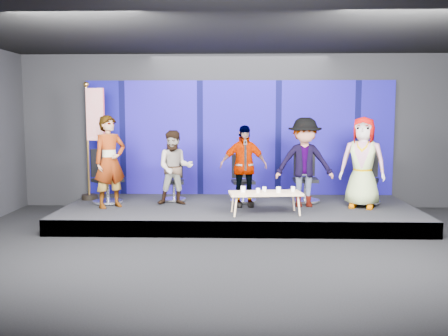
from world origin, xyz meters
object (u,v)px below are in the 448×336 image
(panelist_c, at_px, (243,166))
(chair_e, at_px, (365,186))
(chair_a, at_px, (106,185))
(panelist_d, at_px, (304,162))
(chair_b, at_px, (174,186))
(mug_c, at_px, (264,189))
(panelist_b, at_px, (175,168))
(panelist_e, at_px, (363,162))
(mug_a, at_px, (243,189))
(coffee_table, at_px, (265,194))
(mug_d, at_px, (278,190))
(panelist_a, at_px, (110,162))
(chair_d, at_px, (305,185))
(mug_b, at_px, (258,190))
(chair_c, at_px, (243,186))
(flag_stand, at_px, (93,138))
(mug_e, at_px, (293,189))

(panelist_c, height_order, chair_e, panelist_c)
(chair_a, xyz_separation_m, panelist_d, (4.06, -0.25, 0.52))
(chair_b, distance_m, mug_c, 2.29)
(chair_b, distance_m, panelist_b, 0.67)
(panelist_e, bearing_deg, mug_c, -143.13)
(panelist_d, relative_size, chair_e, 1.60)
(mug_c, bearing_deg, mug_a, -171.54)
(panelist_d, distance_m, mug_a, 1.51)
(coffee_table, bearing_deg, mug_d, -3.84)
(panelist_a, xyz_separation_m, mug_d, (3.28, -0.59, -0.45))
(chair_b, xyz_separation_m, mug_d, (2.12, -1.41, 0.15))
(mug_a, bearing_deg, chair_e, 24.50)
(mug_a, bearing_deg, chair_d, 44.03)
(mug_a, bearing_deg, panelist_e, 16.26)
(panelist_e, xyz_separation_m, mug_a, (-2.36, -0.69, -0.44))
(chair_b, bearing_deg, mug_c, -41.64)
(panelist_e, height_order, coffee_table, panelist_e)
(chair_d, bearing_deg, chair_a, -175.94)
(chair_d, distance_m, mug_b, 1.72)
(panelist_d, bearing_deg, chair_d, 80.75)
(chair_c, bearing_deg, chair_a, 175.71)
(panelist_a, bearing_deg, chair_a, 72.31)
(chair_a, xyz_separation_m, flag_stand, (-0.37, 0.39, 0.97))
(panelist_a, relative_size, panelist_d, 1.03)
(chair_e, xyz_separation_m, mug_a, (-2.55, -1.16, 0.10))
(chair_e, bearing_deg, panelist_c, -151.46)
(mug_b, bearing_deg, mug_e, 16.51)
(panelist_a, height_order, panelist_e, panelist_a)
(panelist_c, xyz_separation_m, coffee_table, (0.40, -0.75, -0.44))
(panelist_a, xyz_separation_m, panelist_b, (1.25, 0.33, -0.15))
(chair_c, height_order, coffee_table, chair_c)
(chair_a, height_order, mug_d, chair_a)
(mug_b, bearing_deg, panelist_e, 20.46)
(coffee_table, bearing_deg, flag_stand, 158.52)
(chair_a, distance_m, panelist_c, 2.89)
(chair_d, distance_m, panelist_e, 1.31)
(chair_a, distance_m, flag_stand, 1.11)
(chair_c, bearing_deg, mug_b, -87.28)
(mug_e, distance_m, flag_stand, 4.43)
(chair_a, relative_size, mug_d, 10.84)
(chair_d, height_order, mug_a, chair_d)
(panelist_a, bearing_deg, panelist_b, -27.08)
(panelist_d, bearing_deg, panelist_c, -177.88)
(chair_e, bearing_deg, panelist_b, -156.93)
(panelist_b, bearing_deg, mug_d, -30.70)
(chair_e, relative_size, mug_b, 13.01)
(panelist_c, distance_m, mug_c, 0.86)
(mug_d, bearing_deg, mug_c, 160.78)
(mug_c, height_order, mug_d, mug_d)
(panelist_a, xyz_separation_m, panelist_c, (2.64, 0.18, -0.10))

